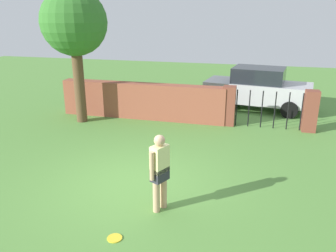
{
  "coord_description": "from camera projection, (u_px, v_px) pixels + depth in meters",
  "views": [
    {
      "loc": [
        2.56,
        -6.71,
        3.85
      ],
      "look_at": [
        0.44,
        1.43,
        1.0
      ],
      "focal_mm": 36.15,
      "sensor_mm": 36.0,
      "label": 1
    }
  ],
  "objects": [
    {
      "name": "ground_plane",
      "position": [
        135.0,
        183.0,
        8.0
      ],
      "size": [
        40.0,
        40.0,
        0.0
      ],
      "primitive_type": "plane",
      "color": "#568C3D"
    },
    {
      "name": "brick_wall",
      "position": [
        142.0,
        101.0,
        12.72
      ],
      "size": [
        6.27,
        0.5,
        1.34
      ],
      "primitive_type": "cube",
      "color": "brown",
      "rests_on": "ground"
    },
    {
      "name": "tree",
      "position": [
        74.0,
        24.0,
        11.45
      ],
      "size": [
        2.26,
        2.26,
        4.65
      ],
      "color": "brown",
      "rests_on": "ground"
    },
    {
      "name": "person",
      "position": [
        160.0,
        169.0,
        6.67
      ],
      "size": [
        0.35,
        0.49,
        1.62
      ],
      "rotation": [
        0.0,
        0.0,
        1.12
      ],
      "color": "tan",
      "rests_on": "ground"
    },
    {
      "name": "fence_gate",
      "position": [
        268.0,
        108.0,
        11.62
      ],
      "size": [
        3.14,
        0.44,
        1.4
      ],
      "color": "brown",
      "rests_on": "ground"
    },
    {
      "name": "car",
      "position": [
        257.0,
        88.0,
        13.9
      ],
      "size": [
        4.41,
        2.4,
        1.72
      ],
      "rotation": [
        0.0,
        0.0,
        2.99
      ],
      "color": "#B7B7BC",
      "rests_on": "ground"
    },
    {
      "name": "frisbee_yellow",
      "position": [
        115.0,
        238.0,
        6.04
      ],
      "size": [
        0.27,
        0.27,
        0.02
      ],
      "primitive_type": "cylinder",
      "color": "yellow",
      "rests_on": "ground"
    }
  ]
}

